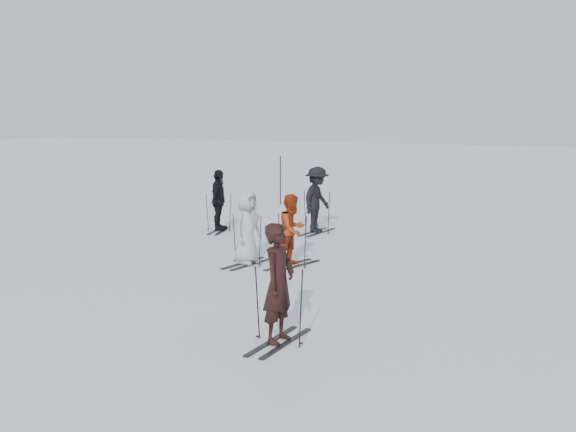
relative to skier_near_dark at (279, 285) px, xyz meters
The scene contains 12 objects.
ground 5.58m from the skier_near_dark, 117.03° to the left, with size 120.00×120.00×0.00m, color silver.
skier_near_dark is the anchor object (origin of this frame).
skier_red 5.45m from the skier_near_dark, 111.72° to the left, with size 0.78×0.61×1.60m, color #942D10.
skier_grey 5.69m from the skier_near_dark, 122.21° to the left, with size 0.81×0.53×1.66m, color #ACB2B5.
skier_uphill_left 10.38m from the skier_near_dark, 124.61° to the left, with size 1.03×0.43×1.76m, color black.
skier_uphill_far 9.98m from the skier_near_dark, 108.65° to the left, with size 1.21×0.69×1.87m, color black.
skis_near_dark 0.30m from the skier_near_dark, ahead, with size 0.87×1.64×1.20m, color black, non-canonical shape.
skis_red 5.46m from the skier_near_dark, 111.72° to the left, with size 0.88×1.66×1.21m, color black, non-canonical shape.
skis_grey 5.70m from the skier_near_dark, 122.21° to the left, with size 0.86×1.62×1.18m, color black, non-canonical shape.
skis_uphill_left 10.38m from the skier_near_dark, 124.61° to the left, with size 0.81×1.54×1.12m, color black, non-canonical shape.
skis_uphill_far 9.99m from the skier_near_dark, 108.65° to the left, with size 0.91×1.72×1.25m, color black, non-canonical shape.
piste_marker 16.12m from the skier_near_dark, 114.71° to the left, with size 0.04×0.04×1.81m, color black.
Camera 1 is at (6.94, -14.44, 3.49)m, focal length 45.00 mm.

